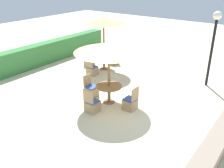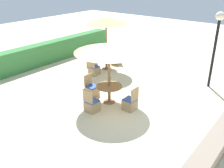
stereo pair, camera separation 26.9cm
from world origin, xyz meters
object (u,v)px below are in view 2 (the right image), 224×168
object	(u,v)px
lamp_post	(217,35)
parasol_back_right	(106,20)
parasol_center	(109,48)
patio_chair_back_right_east	(117,60)
patio_chair_back_right_north	(92,60)
round_table_back_right	(106,59)
patio_chair_center_north	(92,90)
patio_chair_back_right_west	(94,70)
round_table_center	(109,89)
patio_chair_center_west	(92,105)
patio_chair_center_south	(130,103)

from	to	relation	value
lamp_post	parasol_back_right	xyz separation A→B (m)	(-1.15, 5.11, 0.22)
parasol_center	patio_chair_back_right_east	xyz separation A→B (m)	(3.83, 2.57, -1.97)
patio_chair_back_right_north	patio_chair_back_right_east	size ratio (longest dim) A/B	1.00
round_table_back_right	patio_chair_center_north	bearing A→B (deg)	-151.07
parasol_center	patio_chair_back_right_east	world-z (taller)	parasol_center
round_table_back_right	patio_chair_back_right_west	bearing A→B (deg)	-177.15
patio_chair_center_north	round_table_center	bearing A→B (deg)	90.61
parasol_back_right	patio_chair_back_right_west	distance (m)	2.54
lamp_post	round_table_back_right	bearing A→B (deg)	102.73
parasol_center	patio_chair_center_west	xyz separation A→B (m)	(-0.96, 0.06, -1.97)
patio_chair_back_right_east	patio_chair_back_right_north	bearing A→B (deg)	44.41
patio_chair_center_west	patio_chair_center_north	bearing A→B (deg)	132.68
patio_chair_center_west	patio_chair_back_right_north	size ratio (longest dim) A/B	1.00
patio_chair_back_right_north	patio_chair_back_right_west	bearing A→B (deg)	46.91
patio_chair_back_right_north	lamp_post	bearing A→B (deg)	101.00
parasol_back_right	patio_chair_back_right_north	xyz separation A→B (m)	(-0.04, 1.03, -2.31)
patio_chair_back_right_west	patio_chair_center_south	bearing A→B (deg)	-27.34
patio_chair_center_north	patio_chair_center_west	world-z (taller)	same
parasol_back_right	patio_chair_back_right_east	xyz separation A→B (m)	(0.94, 0.03, -2.31)
patio_chair_center_north	patio_chair_back_right_west	xyz separation A→B (m)	(1.84, 1.55, 0.00)
lamp_post	patio_chair_center_south	size ratio (longest dim) A/B	3.57
lamp_post	parasol_back_right	bearing A→B (deg)	102.73
parasol_center	patio_chair_back_right_east	bearing A→B (deg)	33.81
round_table_center	patio_chair_center_north	distance (m)	0.98
parasol_center	patio_chair_center_north	bearing A→B (deg)	90.61
patio_chair_center_west	parasol_back_right	size ratio (longest dim) A/B	0.34
patio_chair_back_right_west	patio_chair_back_right_east	size ratio (longest dim) A/B	1.00
patio_chair_center_south	patio_chair_center_north	bearing A→B (deg)	91.37
patio_chair_back_right_north	patio_chair_back_right_west	distance (m)	1.49
round_table_center	round_table_back_right	world-z (taller)	round_table_center
lamp_post	patio_chair_back_right_west	world-z (taller)	lamp_post
lamp_post	patio_chair_back_right_east	distance (m)	5.55
patio_chair_center_west	round_table_center	bearing A→B (deg)	86.49
parasol_center	patio_chair_center_south	size ratio (longest dim) A/B	2.79
parasol_back_right	round_table_back_right	xyz separation A→B (m)	(0.00, 0.00, -2.01)
lamp_post	patio_chair_center_west	bearing A→B (deg)	152.27
lamp_post	patio_chair_back_right_west	distance (m)	5.90
patio_chair_back_right_west	patio_chair_back_right_east	bearing A→B (deg)	92.32
patio_chair_center_south	patio_chair_center_west	distance (m)	1.44
lamp_post	patio_chair_center_west	xyz separation A→B (m)	(-5.00, 2.63, -2.09)
patio_chair_back_right_west	patio_chair_back_right_north	bearing A→B (deg)	136.91
parasol_center	patio_chair_back_right_west	bearing A→B (deg)	53.63
patio_chair_center_west	patio_chair_back_right_west	distance (m)	3.70
round_table_center	patio_chair_back_right_west	distance (m)	3.10
lamp_post	patio_chair_back_right_east	size ratio (longest dim) A/B	3.57
patio_chair_center_north	patio_chair_back_right_north	world-z (taller)	same
patio_chair_center_north	patio_chair_back_right_east	world-z (taller)	same
round_table_center	patio_chair_center_west	bearing A→B (deg)	176.49
parasol_back_right	patio_chair_back_right_west	bearing A→B (deg)	-177.15
patio_chair_center_north	parasol_back_right	world-z (taller)	parasol_back_right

